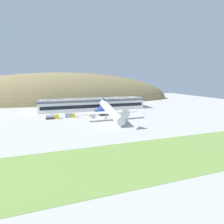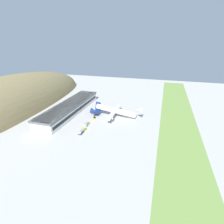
{
  "view_description": "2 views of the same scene",
  "coord_description": "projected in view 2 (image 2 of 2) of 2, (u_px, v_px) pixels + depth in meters",
  "views": [
    {
      "loc": [
        -27.66,
        -93.99,
        25.09
      ],
      "look_at": [
        5.5,
        6.95,
        5.05
      ],
      "focal_mm": 28.0,
      "sensor_mm": 36.0,
      "label": 1
    },
    {
      "loc": [
        -131.29,
        -32.24,
        62.42
      ],
      "look_at": [
        0.34,
        7.27,
        6.09
      ],
      "focal_mm": 28.0,
      "sensor_mm": 36.0,
      "label": 2
    }
  ],
  "objects": [
    {
      "name": "box_truck",
      "position": [
        82.0,
        131.0,
        127.12
      ],
      "size": [
        8.01,
        2.26,
        3.04
      ],
      "color": "gold",
      "rests_on": "ground_plane"
    },
    {
      "name": "cargo_airplane",
      "position": [
        115.0,
        111.0,
        151.48
      ],
      "size": [
        36.29,
        47.08,
        12.28
      ],
      "color": "silver"
    },
    {
      "name": "traffic_cone_0",
      "position": [
        109.0,
        115.0,
        158.3
      ],
      "size": [
        0.52,
        0.52,
        0.58
      ],
      "color": "orange",
      "rests_on": "ground_plane"
    },
    {
      "name": "terminal_building",
      "position": [
        70.0,
        107.0,
        161.44
      ],
      "size": [
        86.06,
        18.62,
        9.16
      ],
      "color": "white",
      "rests_on": "ground_plane"
    },
    {
      "name": "hill_backdrop",
      "position": [
        3.0,
        113.0,
        162.68
      ],
      "size": [
        260.74,
        64.51,
        64.6
      ],
      "primitive_type": "ellipsoid",
      "color": "olive",
      "rests_on": "ground_plane"
    },
    {
      "name": "service_car_2",
      "position": [
        95.0,
        114.0,
        157.49
      ],
      "size": [
        4.05,
        1.95,
        1.64
      ],
      "color": "#333338",
      "rests_on": "ground_plane"
    },
    {
      "name": "service_car_1",
      "position": [
        102.0,
        108.0,
        172.55
      ],
      "size": [
        4.31,
        2.01,
        1.53
      ],
      "color": "#999EA3",
      "rests_on": "ground_plane"
    },
    {
      "name": "fuel_truck",
      "position": [
        86.0,
        124.0,
        137.14
      ],
      "size": [
        6.51,
        2.66,
        3.03
      ],
      "color": "gold",
      "rests_on": "ground_plane"
    },
    {
      "name": "ground_plane",
      "position": [
        120.0,
        120.0,
        148.61
      ],
      "size": [
        354.21,
        354.21,
        0.0
      ],
      "primitive_type": "plane",
      "color": "#B7B5AF"
    },
    {
      "name": "service_car_0",
      "position": [
        94.0,
        118.0,
        150.15
      ],
      "size": [
        4.06,
        1.76,
        1.66
      ],
      "color": "gold",
      "rests_on": "ground_plane"
    },
    {
      "name": "grass_strip_foreground",
      "position": [
        179.0,
        127.0,
        136.04
      ],
      "size": [
        318.79,
        28.55,
        0.08
      ],
      "primitive_type": "cube",
      "color": "#759947",
      "rests_on": "ground_plane"
    }
  ]
}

